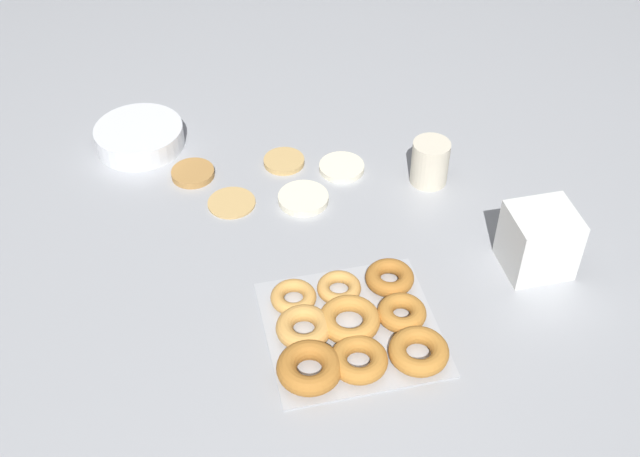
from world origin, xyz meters
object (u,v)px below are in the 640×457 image
pancake_2 (284,161)px  container_stack (539,240)px  donut_tray (352,328)px  pancake_1 (342,167)px  batter_bowl (139,137)px  pancake_0 (193,173)px  pancake_4 (232,202)px  pancake_3 (303,198)px  paper_cup (430,162)px

pancake_2 → container_stack: bearing=-45.9°
pancake_2 → donut_tray: 0.51m
pancake_1 → batter_bowl: batter_bowl is taller
pancake_0 → pancake_4: bearing=-58.3°
batter_bowl → pancake_4: bearing=-55.4°
pancake_3 → paper_cup: size_ratio=1.08×
pancake_3 → donut_tray: bearing=-89.0°
pancake_4 → pancake_3: bearing=-9.7°
donut_tray → pancake_3: bearing=91.0°
donut_tray → container_stack: container_stack is taller
pancake_2 → pancake_1: bearing=-23.0°
donut_tray → pancake_1: bearing=78.1°
pancake_1 → donut_tray: size_ratio=0.33×
pancake_0 → pancake_1: size_ratio=0.94×
pancake_4 → donut_tray: (0.15, -0.40, 0.01)m
pancake_4 → container_stack: (0.53, -0.31, 0.06)m
pancake_4 → container_stack: size_ratio=0.78×
donut_tray → paper_cup: bearing=54.7°
pancake_1 → batter_bowl: size_ratio=0.50×
pancake_3 → donut_tray: (0.01, -0.37, 0.01)m
pancake_2 → paper_cup: size_ratio=0.92×
pancake_1 → paper_cup: 0.19m
pancake_0 → pancake_2: bearing=-0.2°
batter_bowl → container_stack: bearing=-38.1°
pancake_1 → pancake_2: size_ratio=1.10×
container_stack → paper_cup: container_stack is taller
pancake_1 → donut_tray: bearing=-101.9°
pancake_3 → donut_tray: size_ratio=0.35×
pancake_0 → donut_tray: size_ratio=0.31×
paper_cup → pancake_3: bearing=-178.7°
pancake_0 → pancake_1: bearing=-9.1°
batter_bowl → pancake_3: bearing=-40.6°
pancake_2 → paper_cup: (0.29, -0.13, 0.04)m
container_stack → paper_cup: 0.31m
pancake_1 → pancake_2: 0.13m
donut_tray → pancake_4: bearing=111.2°
paper_cup → container_stack: bearing=-68.5°
pancake_3 → batter_bowl: (-0.32, 0.27, 0.02)m
pancake_2 → donut_tray: (0.02, -0.51, 0.01)m
pancake_2 → pancake_4: pancake_2 is taller
pancake_0 → pancake_3: size_ratio=0.88×
pancake_2 → pancake_4: (-0.13, -0.11, -0.00)m
pancake_1 → batter_bowl: (-0.42, 0.19, 0.02)m
donut_tray → batter_bowl: bearing=116.7°
pancake_0 → paper_cup: bearing=-14.7°
donut_tray → paper_cup: 0.46m
pancake_3 → paper_cup: bearing=1.3°
pancake_1 → container_stack: size_ratio=0.77×
pancake_0 → batter_bowl: (-0.10, 0.14, 0.02)m
pancake_1 → paper_cup: size_ratio=1.01×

